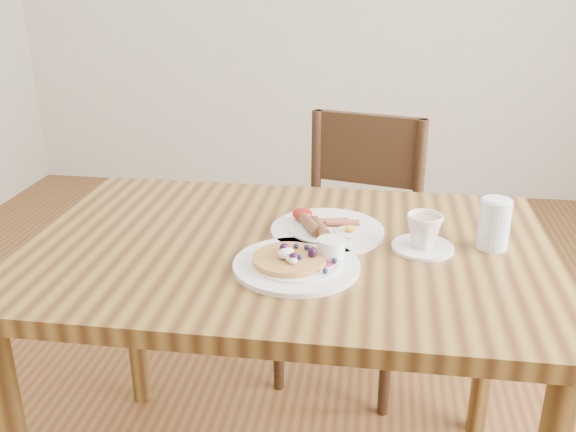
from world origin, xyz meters
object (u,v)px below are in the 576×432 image
(chair_far, at_px, (354,237))
(teacup_saucer, at_px, (424,234))
(water_glass, at_px, (494,224))
(pancake_plate, at_px, (299,262))
(breakfast_plate, at_px, (326,229))
(dining_table, at_px, (288,282))

(chair_far, xyz_separation_m, teacup_saucer, (0.18, -0.63, 0.29))
(chair_far, distance_m, teacup_saucer, 0.71)
(water_glass, bearing_deg, pancake_plate, -158.60)
(breakfast_plate, relative_size, water_glass, 2.35)
(pancake_plate, relative_size, teacup_saucer, 1.93)
(teacup_saucer, bearing_deg, pancake_plate, -153.20)
(dining_table, height_order, pancake_plate, pancake_plate)
(teacup_saucer, bearing_deg, chair_far, 105.67)
(teacup_saucer, xyz_separation_m, water_glass, (0.15, 0.03, 0.02))
(breakfast_plate, bearing_deg, dining_table, -136.44)
(chair_far, relative_size, water_glass, 7.65)
(dining_table, distance_m, teacup_saucer, 0.33)
(water_glass, bearing_deg, teacup_saucer, -168.84)
(pancake_plate, height_order, teacup_saucer, teacup_saucer)
(chair_far, xyz_separation_m, pancake_plate, (-0.09, -0.76, 0.27))
(chair_far, xyz_separation_m, breakfast_plate, (-0.05, -0.57, 0.27))
(dining_table, xyz_separation_m, water_glass, (0.46, 0.05, 0.16))
(pancake_plate, height_order, breakfast_plate, pancake_plate)
(dining_table, relative_size, chair_far, 1.36)
(chair_far, relative_size, breakfast_plate, 3.26)
(dining_table, distance_m, chair_far, 0.68)
(chair_far, xyz_separation_m, water_glass, (0.33, -0.60, 0.31))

